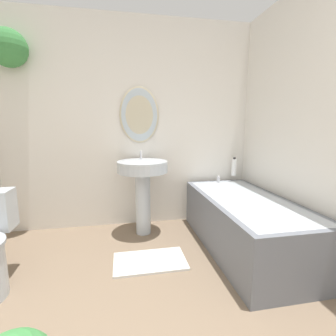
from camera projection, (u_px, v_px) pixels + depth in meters
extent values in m
cube|color=silver|center=(131.00, 125.00, 2.85)|extent=(2.98, 0.06, 2.40)
ellipsoid|color=beige|center=(139.00, 115.00, 2.81)|extent=(0.45, 0.02, 0.64)
ellipsoid|color=silver|center=(139.00, 115.00, 2.80)|extent=(0.41, 0.01, 0.60)
cylinder|color=silver|center=(7.00, 39.00, 2.36)|extent=(0.16, 0.16, 0.09)
sphere|color=#3D8442|center=(8.00, 48.00, 2.37)|extent=(0.37, 0.37, 0.37)
cylinder|color=silver|center=(143.00, 203.00, 2.68)|extent=(0.16, 0.16, 0.70)
cylinder|color=silver|center=(142.00, 167.00, 2.61)|extent=(0.54, 0.54, 0.12)
cylinder|color=silver|center=(141.00, 155.00, 2.74)|extent=(0.02, 0.02, 0.10)
cube|color=slate|center=(245.00, 224.00, 2.36)|extent=(0.74, 1.58, 0.50)
cube|color=silver|center=(246.00, 201.00, 2.32)|extent=(0.64, 1.48, 0.04)
cylinder|color=silver|center=(218.00, 179.00, 2.98)|extent=(0.04, 0.04, 0.08)
cylinder|color=white|center=(234.00, 167.00, 3.00)|extent=(0.06, 0.06, 0.20)
cylinder|color=black|center=(234.00, 158.00, 2.98)|extent=(0.03, 0.03, 0.02)
cube|color=silver|center=(150.00, 261.00, 2.14)|extent=(0.63, 0.38, 0.02)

